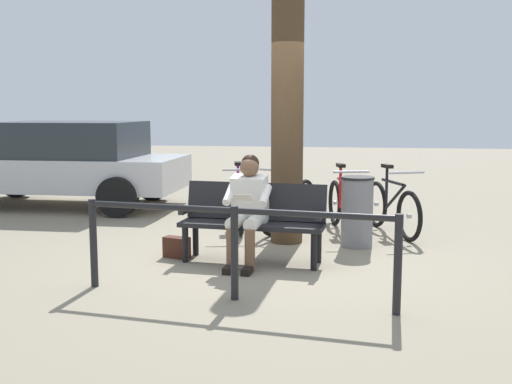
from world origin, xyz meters
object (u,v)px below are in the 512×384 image
handbag (177,247)px  bicycle_red (343,206)px  litter_bin (357,212)px  bicycle_black (239,203)px  tree_trunk (287,123)px  bicycle_silver (392,208)px  parked_car (65,162)px  person_reading (248,204)px  bench (254,216)px  bicycle_orange (289,204)px

handbag → bicycle_red: bicycle_red is taller
litter_bin → bicycle_black: bearing=-28.8°
tree_trunk → litter_bin: size_ratio=3.48×
tree_trunk → bicycle_silver: 1.93m
bicycle_silver → bicycle_black: bearing=-113.2°
handbag → parked_car: bearing=-48.0°
litter_bin → bicycle_red: bicycle_red is taller
person_reading → litter_bin: bearing=-133.1°
person_reading → bicycle_red: 2.20m
litter_bin → parked_car: (5.00, -2.38, 0.34)m
bicycle_silver → parked_car: size_ratio=0.38×
person_reading → tree_trunk: bearing=-99.3°
person_reading → tree_trunk: tree_trunk is taller
litter_bin → bicycle_silver: size_ratio=0.55×
person_reading → tree_trunk: 1.49m
tree_trunk → handbag: bearing=41.7°
bench → person_reading: (0.04, 0.16, 0.16)m
handbag → bicycle_orange: bearing=-121.0°
bicycle_orange → bicycle_black: size_ratio=0.96×
person_reading → bicycle_black: bearing=-71.8°
handbag → bicycle_orange: bicycle_orange is taller
person_reading → bicycle_black: (0.47, -1.98, -0.31)m
handbag → tree_trunk: tree_trunk is taller
bench → tree_trunk: bearing=-99.4°
bench → litter_bin: same height
handbag → parked_car: (2.96, -3.29, 0.65)m
litter_bin → parked_car: parked_car is taller
bicycle_black → bench: bearing=2.1°
bicycle_silver → bicycle_black: (2.13, -0.06, 0.00)m
litter_bin → bicycle_silver: 0.98m
bench → bicycle_silver: 2.40m
bicycle_red → bicycle_silver: bearing=74.7°
litter_bin → handbag: bearing=24.1°
person_reading → bicycle_silver: person_reading is taller
bicycle_orange → bicycle_black: (0.72, 0.02, 0.00)m
bench → bicycle_red: (-0.97, -1.77, -0.15)m
bench → bicycle_silver: bearing=-127.7°
litter_bin → bicycle_red: size_ratio=0.53×
litter_bin → bicycle_silver: bearing=-119.1°
bicycle_red → bicycle_black: same height
bicycle_black → bicycle_silver: bearing=75.0°
bench → litter_bin: (-1.15, -0.91, -0.07)m
bicycle_red → bicycle_orange: (0.75, -0.06, 0.00)m
bicycle_orange → bicycle_silver: bearing=108.3°
bicycle_silver → person_reading: bearing=-62.6°
parked_car → bicycle_red: bearing=162.2°
bicycle_silver → parked_car: 5.70m
bicycle_silver → bicycle_black: same height
handbag → litter_bin: 2.26m
bench → bicycle_red: 2.02m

